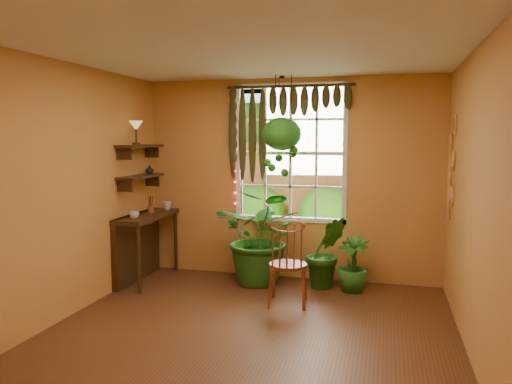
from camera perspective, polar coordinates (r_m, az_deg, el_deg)
floor at (r=4.92m, az=-1.38°, el=-16.62°), size 4.50×4.50×0.00m
ceiling at (r=4.60m, az=-1.47°, el=16.12°), size 4.50×4.50×0.00m
wall_back at (r=6.74m, az=3.90°, el=1.47°), size 4.00×0.00×4.00m
wall_left at (r=5.47m, az=-21.99°, el=-0.10°), size 0.00×4.50×4.50m
wall_right at (r=4.45m, az=24.16°, el=-1.55°), size 0.00×4.50×4.50m
window at (r=6.76m, az=3.98°, el=4.45°), size 1.52×0.10×1.86m
valance_vine at (r=6.66m, az=3.09°, el=9.39°), size 1.70×0.12×1.10m
string_lights at (r=6.85m, az=-2.45°, el=4.90°), size 0.03×0.03×1.54m
wall_plates at (r=6.19m, az=21.39°, el=2.48°), size 0.04×0.32×1.10m
counter_ledge at (r=6.88m, az=-13.10°, el=-5.31°), size 0.40×1.20×0.90m
shelf_lower at (r=6.75m, az=-13.02°, el=1.75°), size 0.25×0.90×0.04m
shelf_upper at (r=6.73m, az=-13.11°, el=5.15°), size 0.25×0.90×0.04m
backyard at (r=11.29m, az=9.53°, el=2.99°), size 14.00×10.00×12.00m
windsor_chair at (r=5.77m, az=3.65°, el=-9.57°), size 0.49×0.51×1.17m
potted_plant_left at (r=6.52m, az=0.72°, el=-5.11°), size 1.27×1.15×1.25m
potted_plant_mid at (r=6.44m, az=7.99°, el=-6.83°), size 0.63×0.58×0.92m
potted_plant_right at (r=6.37m, az=11.01°, el=-8.08°), size 0.49×0.49×0.69m
hanging_basket at (r=6.51m, az=2.96°, el=6.28°), size 0.51×0.51×1.31m
cup_a at (r=6.42m, az=-13.74°, el=-2.56°), size 0.13×0.13×0.09m
cup_b at (r=7.13m, az=-10.14°, el=-1.53°), size 0.16×0.16×0.11m
brush_jar at (r=6.85m, az=-11.96°, el=-1.40°), size 0.08×0.08×0.29m
shelf_vase at (r=6.95m, az=-12.08°, el=2.54°), size 0.13×0.13×0.12m
tiffany_lamp at (r=6.61m, az=-13.55°, el=7.21°), size 0.18×0.18×0.30m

